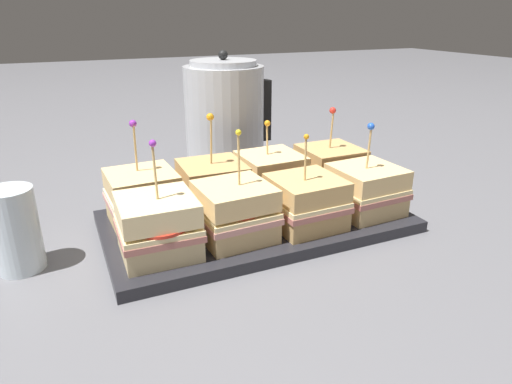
# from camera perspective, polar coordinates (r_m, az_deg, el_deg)

# --- Properties ---
(ground_plane) EXTENTS (6.00, 6.00, 0.00)m
(ground_plane) POSITION_cam_1_polar(r_m,az_deg,el_deg) (0.75, -0.00, -4.30)
(ground_plane) COLOR slate
(serving_platter) EXTENTS (0.48, 0.26, 0.02)m
(serving_platter) POSITION_cam_1_polar(r_m,az_deg,el_deg) (0.75, -0.00, -3.68)
(serving_platter) COLOR #232328
(serving_platter) RESTS_ON ground_plane
(sandwich_front_far_left) EXTENTS (0.11, 0.11, 0.16)m
(sandwich_front_far_left) POSITION_cam_1_polar(r_m,az_deg,el_deg) (0.63, -12.14, -4.21)
(sandwich_front_far_left) COLOR beige
(sandwich_front_far_left) RESTS_ON serving_platter
(sandwich_front_center_left) EXTENTS (0.11, 0.11, 0.16)m
(sandwich_front_center_left) POSITION_cam_1_polar(r_m,az_deg,el_deg) (0.66, -2.67, -2.50)
(sandwich_front_center_left) COLOR #DBB77A
(sandwich_front_center_left) RESTS_ON serving_platter
(sandwich_front_center_right) EXTENTS (0.11, 0.11, 0.15)m
(sandwich_front_center_right) POSITION_cam_1_polar(r_m,az_deg,el_deg) (0.70, 6.22, -1.26)
(sandwich_front_center_right) COLOR tan
(sandwich_front_center_right) RESTS_ON serving_platter
(sandwich_front_far_right) EXTENTS (0.11, 0.11, 0.15)m
(sandwich_front_far_right) POSITION_cam_1_polar(r_m,az_deg,el_deg) (0.77, 13.56, 0.29)
(sandwich_front_far_right) COLOR #DBB77A
(sandwich_front_far_right) RESTS_ON serving_platter
(sandwich_back_far_left) EXTENTS (0.11, 0.11, 0.16)m
(sandwich_back_far_left) POSITION_cam_1_polar(r_m,az_deg,el_deg) (0.73, -13.98, -0.64)
(sandwich_back_far_left) COLOR #DBB77A
(sandwich_back_far_left) RESTS_ON serving_platter
(sandwich_back_center_left) EXTENTS (0.11, 0.11, 0.16)m
(sandwich_back_center_left) POSITION_cam_1_polar(r_m,az_deg,el_deg) (0.76, -5.44, 0.64)
(sandwich_back_center_left) COLOR tan
(sandwich_back_center_left) RESTS_ON serving_platter
(sandwich_back_center_right) EXTENTS (0.11, 0.11, 0.14)m
(sandwich_back_center_right) POSITION_cam_1_polar(r_m,az_deg,el_deg) (0.80, 1.84, 1.91)
(sandwich_back_center_right) COLOR #DBB77A
(sandwich_back_center_right) RESTS_ON serving_platter
(sandwich_back_far_right) EXTENTS (0.11, 0.11, 0.16)m
(sandwich_back_far_right) POSITION_cam_1_polar(r_m,az_deg,el_deg) (0.85, 9.22, 2.86)
(sandwich_back_far_right) COLOR tan
(sandwich_back_far_right) RESTS_ON serving_platter
(kettle_steel) EXTENTS (0.19, 0.17, 0.26)m
(kettle_steel) POSITION_cam_1_polar(r_m,az_deg,el_deg) (1.00, -3.90, 9.32)
(kettle_steel) COLOR #B7BABF
(kettle_steel) RESTS_ON ground_plane
(drinking_glass) EXTENTS (0.06, 0.06, 0.12)m
(drinking_glass) POSITION_cam_1_polar(r_m,az_deg,el_deg) (0.69, -27.89, -4.22)
(drinking_glass) COLOR silver
(drinking_glass) RESTS_ON ground_plane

